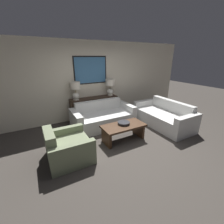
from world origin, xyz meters
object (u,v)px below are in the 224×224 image
at_px(console_table, 95,108).
at_px(couch_by_back_wall, 103,118).
at_px(table_lamp_left, 75,89).
at_px(decorative_bowl, 124,123).
at_px(coffee_table, 123,129).
at_px(table_lamp_right, 110,86).
at_px(couch_by_side, 163,117).
at_px(armchair_near_back_wall, 67,148).

relative_size(console_table, couch_by_back_wall, 0.86).
relative_size(table_lamp_left, decorative_bowl, 1.84).
distance_m(couch_by_back_wall, decorative_bowl, 1.05).
xyz_separation_m(console_table, coffee_table, (0.09, -1.77, -0.08)).
height_order(table_lamp_right, coffee_table, table_lamp_right).
xyz_separation_m(table_lamp_right, coffee_table, (-0.54, -1.77, -0.83)).
height_order(table_lamp_left, table_lamp_right, same).
bearing_deg(table_lamp_left, decorative_bowl, -66.04).
xyz_separation_m(table_lamp_left, table_lamp_right, (1.27, 0.00, 0.00)).
bearing_deg(decorative_bowl, console_table, 94.32).
bearing_deg(couch_by_side, decorative_bowl, -175.23).
bearing_deg(couch_by_side, armchair_near_back_wall, -175.15).
relative_size(console_table, decorative_bowl, 5.21).
relative_size(couch_by_side, coffee_table, 1.70).
relative_size(console_table, coffee_table, 1.46).
height_order(table_lamp_right, couch_by_back_wall, table_lamp_right).
relative_size(table_lamp_left, table_lamp_right, 1.00).
distance_m(table_lamp_left, couch_by_back_wall, 1.29).
distance_m(console_table, couch_by_side, 2.38).
distance_m(table_lamp_right, couch_by_side, 2.14).
distance_m(couch_by_side, coffee_table, 1.69).
distance_m(console_table, armchair_near_back_wall, 2.33).
bearing_deg(couch_by_back_wall, decorative_bowl, -82.77).
xyz_separation_m(couch_by_side, coffee_table, (-1.68, -0.19, 0.04)).
relative_size(coffee_table, armchair_near_back_wall, 1.21).
bearing_deg(table_lamp_right, decorative_bowl, -106.34).
height_order(decorative_bowl, armchair_near_back_wall, armchair_near_back_wall).
bearing_deg(couch_by_back_wall, console_table, 90.00).
distance_m(table_lamp_left, coffee_table, 2.09).
relative_size(table_lamp_right, armchair_near_back_wall, 0.62).
bearing_deg(couch_by_side, table_lamp_left, 146.65).
distance_m(couch_by_side, decorative_bowl, 1.66).
bearing_deg(console_table, table_lamp_left, 180.00).
bearing_deg(coffee_table, decorative_bowl, 53.13).
xyz_separation_m(couch_by_side, decorative_bowl, (-1.64, -0.14, 0.19)).
bearing_deg(table_lamp_right, coffee_table, -107.00).
distance_m(console_table, table_lamp_left, 0.99).
distance_m(coffee_table, armchair_near_back_wall, 1.51).
height_order(console_table, table_lamp_left, table_lamp_left).
bearing_deg(decorative_bowl, couch_by_side, 4.77).
xyz_separation_m(table_lamp_left, armchair_near_back_wall, (-0.77, -1.85, -0.89)).
height_order(console_table, couch_by_back_wall, console_table).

